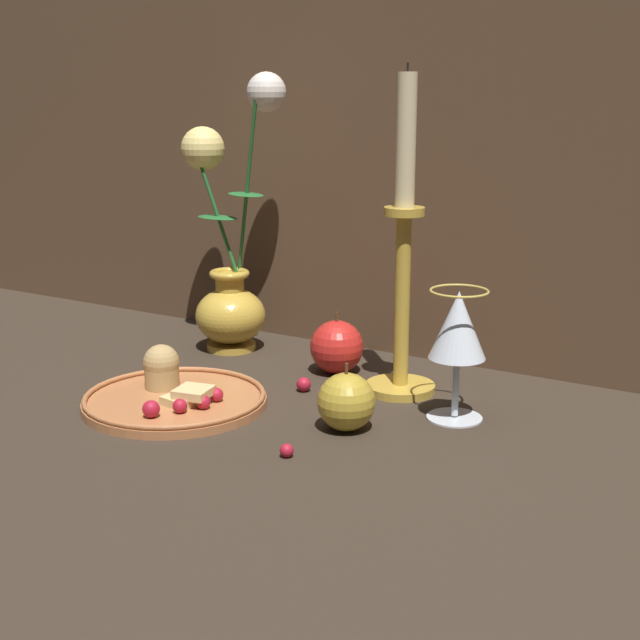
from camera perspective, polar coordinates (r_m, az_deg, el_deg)
ground_plane at (r=1.07m, az=-1.84°, el=-5.40°), size 2.40×2.40×0.00m
vase at (r=1.28m, az=-5.82°, el=3.88°), size 0.16×0.10×0.39m
plate_with_pastries at (r=1.08m, az=-9.36°, el=-4.73°), size 0.22×0.22×0.06m
wine_glass at (r=1.01m, az=8.81°, el=-0.67°), size 0.07×0.07×0.15m
candlestick at (r=1.08m, az=5.33°, el=3.29°), size 0.09×0.09×0.40m
apple_beside_vase at (r=0.98m, az=1.69°, el=-5.26°), size 0.06×0.06×0.08m
apple_near_glass at (r=1.18m, az=1.07°, el=-1.73°), size 0.07×0.07×0.08m
berry_near_plate at (r=0.92m, az=-2.15°, el=-8.35°), size 0.01×0.01×0.01m
berry_front_center at (r=1.11m, az=-1.05°, el=-4.15°), size 0.02×0.02×0.02m
berry_by_glass_stem at (r=1.06m, az=2.75°, el=-5.17°), size 0.01×0.01×0.01m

